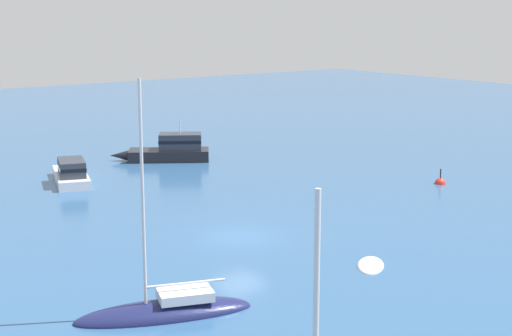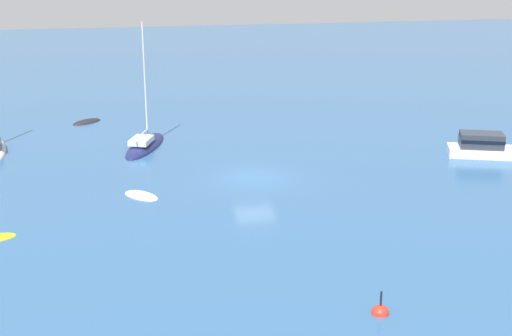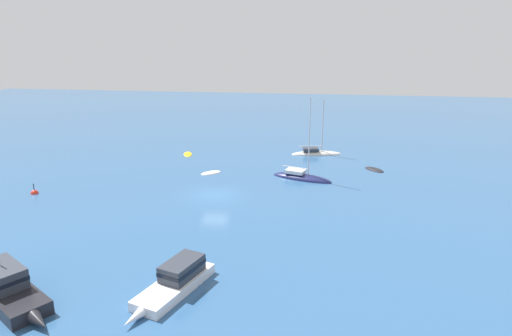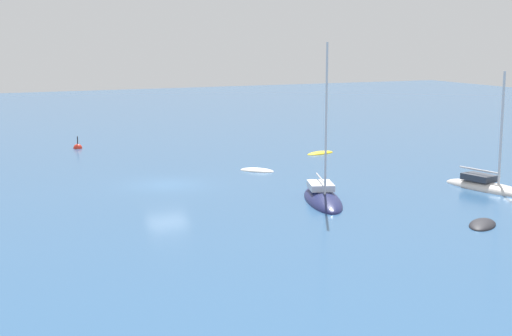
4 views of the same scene
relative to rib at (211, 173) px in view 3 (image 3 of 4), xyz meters
The scene contains 9 objects.
ground_plane 7.39m from the rib, 73.46° to the right, with size 160.00×160.00×0.00m, color #2D5684.
rib is the anchor object (origin of this frame).
powerboat 27.01m from the rib, 101.52° to the right, with size 7.03×5.33×3.04m.
skiff 9.10m from the rib, 122.95° to the left, with size 1.80×2.82×0.34m.
ketch 10.14m from the rib, ahead, with size 6.93×4.01×9.33m.
ketch_1 15.28m from the rib, 41.38° to the left, with size 6.67×2.91×7.56m.
tender 18.61m from the rib, 12.19° to the left, with size 2.66×2.79×0.47m.
launch 24.08m from the rib, 81.09° to the right, with size 3.77×7.39×1.63m.
channel_buoy 17.87m from the rib, 149.40° to the right, with size 0.73×0.73×1.34m.
Camera 3 is at (9.92, -40.09, 14.82)m, focal length 31.85 mm.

